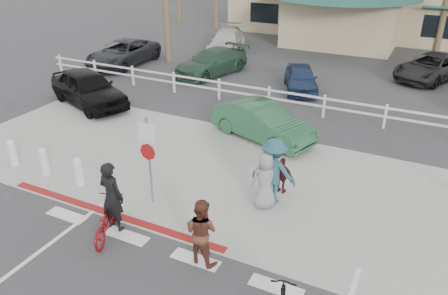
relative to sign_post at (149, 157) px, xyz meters
The scene contains 24 objects.
ground 3.50m from the sign_post, 43.73° to the right, with size 140.00×140.00×0.00m, color #333335.
sidewalk_plaza 3.56m from the sign_post, 45.00° to the left, with size 22.00×7.00×0.01m, color gray.
cross_street 6.86m from the sign_post, 69.94° to the left, with size 40.00×5.00×0.01m, color #333335.
parking_lot 16.03m from the sign_post, 81.72° to the left, with size 50.00×16.00×0.01m, color #333335.
curb_red 1.89m from the sign_post, 124.99° to the right, with size 7.00×0.25×0.02m, color maroon.
rail_fence 8.81m from the sign_post, 71.36° to the left, with size 29.40×0.16×1.00m, color silver, non-canonical shape.
sign_post is the anchor object (origin of this frame).
bollard_0 2.69m from the sign_post, behind, with size 0.26×0.26×0.95m, color silver, non-canonical shape.
bollard_1 4.03m from the sign_post, behind, with size 0.26×0.26×0.95m, color silver, non-canonical shape.
bollard_2 5.39m from the sign_post, behind, with size 0.26×0.26×0.95m, color silver, non-canonical shape.
bike_red 2.00m from the sign_post, 94.95° to the right, with size 0.62×1.78×0.94m, color maroon.
rider_red 1.53m from the sign_post, 96.71° to the right, with size 0.70×0.46×1.92m, color black.
rider_black 2.95m from the sign_post, 32.20° to the right, with size 0.81×0.63×1.66m, color #592E1F.
pedestrian_a 3.42m from the sign_post, 27.02° to the left, with size 1.26×0.73×1.96m, color #23525C.
pedestrian_child 3.85m from the sign_post, 34.26° to the left, with size 0.66×0.28×1.13m, color #4E181C.
pedestrian_b 3.20m from the sign_post, 22.50° to the left, with size 0.81×0.53×1.66m, color gray.
car_white_sedan 5.53m from the sign_post, 77.72° to the left, with size 1.41×4.04×1.33m, color #265637.
car_red_compact 8.75m from the sign_post, 142.99° to the left, with size 1.83×4.54×1.55m, color black.
lot_car_0 14.79m from the sign_post, 131.04° to the left, with size 2.30×4.98×1.38m, color black.
lot_car_1 12.53m from the sign_post, 110.14° to the left, with size 1.85×4.56×1.32m, color #284535.
lot_car_2 11.40m from the sign_post, 86.14° to the left, with size 1.43×3.55×1.21m, color navy.
lot_car_4 18.58m from the sign_post, 109.54° to the left, with size 1.84×4.52×1.31m, color gray.
lot_car_5 17.18m from the sign_post, 68.57° to the left, with size 2.15×4.66×1.30m, color black.
lot_car_6 17.44m from the sign_post, 109.11° to the left, with size 1.85×4.55×1.32m, color beige.
Camera 1 is at (4.14, -6.26, 6.89)m, focal length 35.00 mm.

